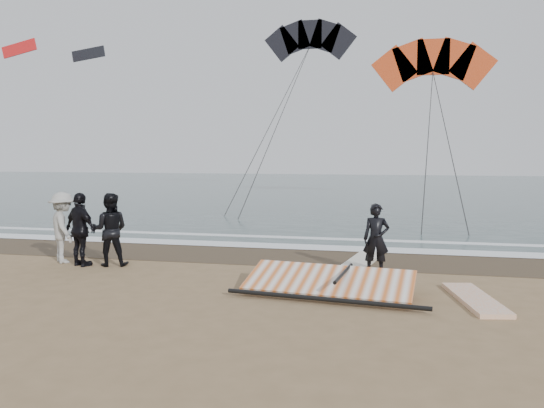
{
  "coord_description": "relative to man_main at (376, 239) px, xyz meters",
  "views": [
    {
      "loc": [
        2.23,
        -9.79,
        2.87
      ],
      "look_at": [
        -0.48,
        3.0,
        1.6
      ],
      "focal_mm": 35.0,
      "sensor_mm": 36.0,
      "label": 1
    }
  ],
  "objects": [
    {
      "name": "board_white",
      "position": [
        1.93,
        -1.99,
        -0.79
      ],
      "size": [
        1.03,
        2.32,
        0.09
      ],
      "primitive_type": "cube",
      "rotation": [
        0.0,
        0.0,
        0.18
      ],
      "color": "silver",
      "rests_on": "ground"
    },
    {
      "name": "trio_cluster",
      "position": [
        -7.39,
        -0.46,
        0.09
      ],
      "size": [
        2.6,
        1.39,
        1.87
      ],
      "color": "black",
      "rests_on": "ground"
    },
    {
      "name": "foam_far",
      "position": [
        -2.07,
        4.78,
        -0.81
      ],
      "size": [
        120.0,
        0.45,
        0.01
      ],
      "primitive_type": "cube",
      "color": "white",
      "rests_on": "sea"
    },
    {
      "name": "kite_red",
      "position": [
        2.74,
        19.12,
        6.83
      ],
      "size": [
        7.71,
        6.59,
        14.97
      ],
      "color": "#DD461A",
      "rests_on": "ground"
    },
    {
      "name": "sea",
      "position": [
        -2.07,
        30.18,
        -0.83
      ],
      "size": [
        120.0,
        54.0,
        0.02
      ],
      "primitive_type": "cube",
      "color": "#233838",
      "rests_on": "ground"
    },
    {
      "name": "kite_dark",
      "position": [
        -5.23,
        25.74,
        9.82
      ],
      "size": [
        7.36,
        8.56,
        19.85
      ],
      "color": "black",
      "rests_on": "ground"
    },
    {
      "name": "foam_near",
      "position": [
        -2.07,
        3.08,
        -0.81
      ],
      "size": [
        120.0,
        0.9,
        0.01
      ],
      "primitive_type": "cube",
      "color": "white",
      "rests_on": "sea"
    },
    {
      "name": "man_main",
      "position": [
        0.0,
        0.0,
        0.0
      ],
      "size": [
        0.63,
        0.42,
        1.68
      ],
      "primitive_type": "imported",
      "rotation": [
        0.0,
        0.0,
        0.04
      ],
      "color": "black",
      "rests_on": "ground"
    },
    {
      "name": "board_cream",
      "position": [
        -0.38,
        1.2,
        -0.79
      ],
      "size": [
        1.05,
        2.37,
        0.1
      ],
      "primitive_type": "cube",
      "rotation": [
        0.0,
        0.0,
        -0.2
      ],
      "color": "silver",
      "rests_on": "ground"
    },
    {
      "name": "wet_sand",
      "position": [
        -2.07,
        1.68,
        -0.83
      ],
      "size": [
        120.0,
        2.8,
        0.01
      ],
      "primitive_type": "cube",
      "color": "#4C3D2B",
      "rests_on": "ground"
    },
    {
      "name": "ground",
      "position": [
        -2.07,
        -2.82,
        -0.84
      ],
      "size": [
        120.0,
        120.0,
        0.0
      ],
      "primitive_type": "plane",
      "color": "#8C704C",
      "rests_on": "ground"
    },
    {
      "name": "sail_rig",
      "position": [
        -0.97,
        -1.91,
        -0.65
      ],
      "size": [
        3.91,
        2.08,
        0.49
      ],
      "color": "black",
      "rests_on": "ground"
    },
    {
      "name": "distant_kites",
      "position": [
        -30.32,
        25.85,
        10.34
      ],
      "size": [
        16.37,
        6.12,
        1.54
      ],
      "color": "black",
      "rests_on": "ground"
    }
  ]
}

